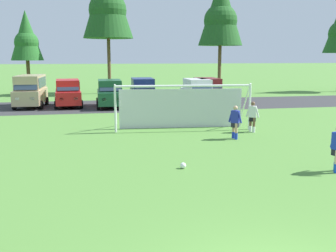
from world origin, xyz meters
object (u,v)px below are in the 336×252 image
soccer_ball (183,165)px  parked_car_slot_center_right (197,92)px  parked_car_slot_far_left (31,90)px  parked_car_slot_right (208,90)px  parked_car_slot_center (143,91)px  player_defender_far (235,122)px  soccer_goal (182,105)px  player_midfield_center (252,117)px  parked_car_slot_left (68,93)px  parked_car_slot_center_left (110,93)px

soccer_ball → parked_car_slot_center_right: (5.49, 17.99, 1.00)m
parked_car_slot_far_left → parked_car_slot_center_right: 13.42m
parked_car_slot_far_left → parked_car_slot_right: 14.55m
soccer_ball → parked_car_slot_center: 19.92m
player_defender_far → soccer_goal: bearing=119.7°
parked_car_slot_right → parked_car_slot_center_right: bearing=-138.6°
parked_car_slot_center_right → parked_car_slot_right: size_ratio=1.00×
soccer_ball → soccer_goal: soccer_goal is taller
soccer_goal → parked_car_slot_far_left: (-9.63, 11.54, 0.05)m
player_defender_far → parked_car_slot_far_left: 18.82m
player_midfield_center → parked_car_slot_left: parked_car_slot_left is taller
soccer_ball → parked_car_slot_center_left: size_ratio=0.05×
parked_car_slot_center → parked_car_slot_center_right: size_ratio=1.01×
soccer_goal → player_midfield_center: (3.44, -1.83, -0.47)m
parked_car_slot_center_right → soccer_ball: bearing=-107.0°
soccer_ball → player_midfield_center: size_ratio=0.13×
player_defender_far → soccer_ball: bearing=-129.0°
soccer_goal → parked_car_slot_center_right: bearing=69.9°
soccer_goal → parked_car_slot_right: 12.20m
player_midfield_center → parked_car_slot_far_left: bearing=134.4°
parked_car_slot_far_left → parked_car_slot_center: size_ratio=1.05×
parked_car_slot_center_left → parked_car_slot_center: (2.88, 1.78, 0.00)m
parked_car_slot_far_left → parked_car_slot_center: 9.06m
soccer_ball → parked_car_slot_far_left: (-7.86, 19.40, 1.23)m
parked_car_slot_center_left → parked_car_slot_left: bearing=163.3°
parked_car_slot_center → soccer_goal: bearing=-87.2°
parked_car_slot_far_left → soccer_ball: bearing=-68.0°
soccer_ball → parked_car_slot_right: (6.68, 19.04, 1.00)m
parked_car_slot_left → parked_car_slot_center: (6.15, 0.79, 0.00)m
soccer_goal → parked_car_slot_far_left: 15.03m
parked_car_slot_center → parked_car_slot_far_left: bearing=-177.1°
player_midfield_center → parked_car_slot_center: size_ratio=0.35×
soccer_goal → parked_car_slot_center_left: size_ratio=1.63×
player_midfield_center → parked_car_slot_center_left: size_ratio=0.35×
parked_car_slot_left → parked_car_slot_center_right: same height
soccer_ball → parked_car_slot_right: 20.20m
parked_car_slot_left → parked_car_slot_center_right: size_ratio=1.02×
soccer_goal → soccer_ball: bearing=-102.7°
player_defender_far → parked_car_slot_center_left: bearing=111.6°
soccer_goal → player_defender_far: (1.90, -3.33, -0.47)m
soccer_ball → parked_car_slot_center_right: size_ratio=0.05×
soccer_ball → parked_car_slot_center: parked_car_slot_center is taller
soccer_ball → parked_car_slot_center_right: 18.83m
soccer_ball → parked_car_slot_center_right: parked_car_slot_center_right is taller
player_midfield_center → player_defender_far: (-1.55, -1.50, 0.00)m
soccer_ball → player_midfield_center: (5.22, 6.03, 0.71)m
player_midfield_center → parked_car_slot_right: parked_car_slot_right is taller
player_midfield_center → player_defender_far: size_ratio=1.00×
soccer_goal → parked_car_slot_far_left: bearing=129.9°
player_defender_far → parked_car_slot_far_left: parked_car_slot_far_left is taller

